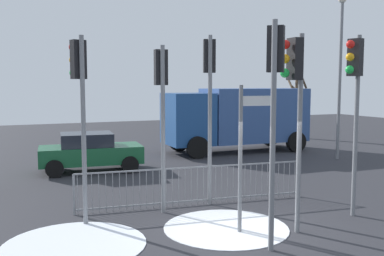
# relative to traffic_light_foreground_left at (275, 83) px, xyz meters

# --- Properties ---
(ground_plane) EXTENTS (60.00, 60.00, 0.00)m
(ground_plane) POSITION_rel_traffic_light_foreground_left_xyz_m (-0.13, 1.13, -3.33)
(ground_plane) COLOR #2D2D33
(traffic_light_foreground_left) EXTENTS (0.46, 0.47, 4.55)m
(traffic_light_foreground_left) POSITION_rel_traffic_light_foreground_left_xyz_m (0.00, 0.00, 0.00)
(traffic_light_foreground_left) COLOR slate
(traffic_light_foreground_left) RESTS_ON ground
(traffic_light_rear_left) EXTENTS (0.37, 0.55, 4.44)m
(traffic_light_rear_left) POSITION_rel_traffic_light_foreground_left_xyz_m (-3.24, 3.21, -0.08)
(traffic_light_rear_left) COLOR slate
(traffic_light_rear_left) RESTS_ON ground
(traffic_light_mid_left) EXTENTS (0.57, 0.32, 4.41)m
(traffic_light_mid_left) POSITION_rel_traffic_light_foreground_left_xyz_m (0.91, 0.57, -0.10)
(traffic_light_mid_left) COLOR slate
(traffic_light_mid_left) RESTS_ON ground
(traffic_light_mid_right) EXTENTS (0.55, 0.37, 4.51)m
(traffic_light_mid_right) POSITION_rel_traffic_light_foreground_left_xyz_m (3.00, 1.00, -0.02)
(traffic_light_mid_right) COLOR slate
(traffic_light_mid_right) RESTS_ON ground
(traffic_light_rear_right) EXTENTS (0.34, 0.57, 4.29)m
(traffic_light_rear_right) POSITION_rel_traffic_light_foreground_left_xyz_m (-1.16, 3.36, -0.19)
(traffic_light_rear_right) COLOR slate
(traffic_light_rear_right) RESTS_ON ground
(traffic_light_foreground_right) EXTENTS (0.37, 0.55, 4.63)m
(traffic_light_foreground_right) POSITION_rel_traffic_light_foreground_left_xyz_m (0.32, 3.59, 0.06)
(traffic_light_foreground_right) COLOR slate
(traffic_light_foreground_right) RESTS_ON ground
(direction_sign_post) EXTENTS (0.78, 0.17, 3.30)m
(direction_sign_post) POSITION_rel_traffic_light_foreground_left_xyz_m (-0.08, 1.09, -1.49)
(direction_sign_post) COLOR slate
(direction_sign_post) RESTS_ON ground
(pedestrian_guard_railing) EXTENTS (6.42, 0.80, 1.07)m
(pedestrian_guard_railing) POSITION_rel_traffic_light_foreground_left_xyz_m (-0.15, 3.56, -2.78)
(pedestrian_guard_railing) COLOR slate
(pedestrian_guard_railing) RESTS_ON ground
(car_green_far) EXTENTS (3.96, 2.26, 1.47)m
(car_green_far) POSITION_rel_traffic_light_foreground_left_xyz_m (-1.87, 9.51, -2.57)
(car_green_far) COLOR #195933
(car_green_far) RESTS_ON ground
(delivery_truck) EXTENTS (7.11, 2.88, 3.10)m
(delivery_truck) POSITION_rel_traffic_light_foreground_left_xyz_m (5.73, 11.57, -1.59)
(delivery_truck) COLOR #33518C
(delivery_truck) RESTS_ON ground
(street_lamp) EXTENTS (0.36, 0.36, 7.15)m
(street_lamp) POSITION_rel_traffic_light_foreground_left_xyz_m (8.73, 7.85, 1.01)
(street_lamp) COLOR slate
(street_lamp) RESTS_ON ground
(bare_tree_left) EXTENTS (1.19, 1.39, 4.14)m
(bare_tree_left) POSITION_rel_traffic_light_foreground_left_xyz_m (11.85, 14.89, -1.23)
(bare_tree_left) COLOR #473828
(bare_tree_left) RESTS_ON ground
(snow_patch_kerb) EXTENTS (2.89, 2.89, 0.01)m
(snow_patch_kerb) POSITION_rel_traffic_light_foreground_left_xyz_m (-0.27, 1.48, -3.32)
(snow_patch_kerb) COLOR white
(snow_patch_kerb) RESTS_ON ground
(snow_patch_island) EXTENTS (2.98, 2.98, 0.01)m
(snow_patch_island) POSITION_rel_traffic_light_foreground_left_xyz_m (-3.66, 1.78, -3.32)
(snow_patch_island) COLOR white
(snow_patch_island) RESTS_ON ground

